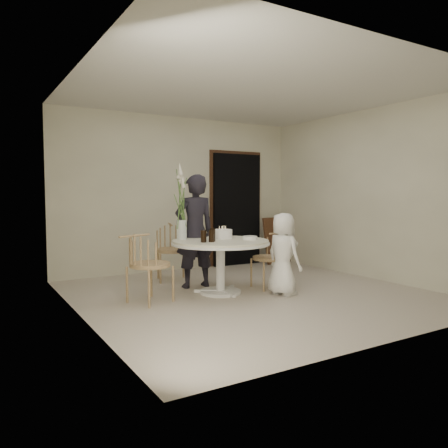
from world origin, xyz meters
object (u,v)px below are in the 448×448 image
table (220,248)px  boy (283,254)px  chair_right (276,252)px  chair_left (142,258)px  girl (195,231)px  flower_vase (181,208)px  birthday_cake (223,234)px  chair_far (171,243)px

table → boy: size_ratio=1.21×
chair_right → boy: 0.48m
chair_left → girl: 1.17m
chair_left → girl: bearing=-82.2°
girl → flower_vase: flower_vase is taller
chair_left → birthday_cake: (1.25, 0.17, 0.23)m
girl → boy: size_ratio=1.48×
boy → flower_vase: (-1.07, 0.89, 0.61)m
table → girl: girl is taller
chair_right → flower_vase: size_ratio=0.77×
table → chair_far: (-0.16, 1.27, -0.04)m
chair_right → chair_left: bearing=-85.3°
girl → flower_vase: (-0.28, -0.16, 0.35)m
girl → flower_vase: 0.48m
girl → birthday_cake: (0.25, -0.38, -0.02)m
chair_far → flower_vase: bearing=-87.5°
chair_far → chair_left: 1.60m
chair_left → flower_vase: size_ratio=0.83×
boy → birthday_cake: 0.89m
chair_right → girl: girl is taller
chair_far → chair_left: chair_far is taller
chair_far → flower_vase: flower_vase is taller
chair_left → flower_vase: (0.72, 0.39, 0.60)m
table → boy: 0.85m
girl → table: bearing=105.5°
girl → chair_left: bearing=32.1°
boy → chair_left: bearing=67.1°
chair_far → table: bearing=-65.2°
table → chair_left: bearing=-179.2°
chair_left → birthday_cake: 1.28m
chair_right → chair_left: (-1.99, 0.06, 0.05)m
chair_right → flower_vase: bearing=-103.2°
chair_far → girl: 0.77m
table → girl: bearing=102.2°
chair_right → boy: bearing=-18.7°
chair_far → boy: size_ratio=0.80×
chair_right → chair_left: 1.99m
chair_right → boy: size_ratio=0.73×
table → flower_vase: 0.78m
table → chair_right: chair_right is taller
girl → birthday_cake: girl is taller
flower_vase → girl: bearing=29.1°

